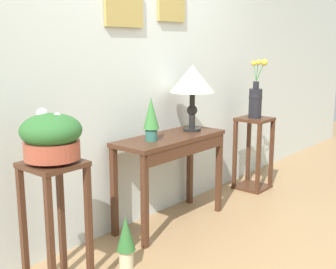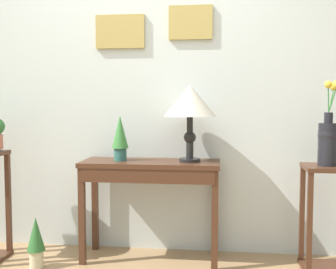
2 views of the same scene
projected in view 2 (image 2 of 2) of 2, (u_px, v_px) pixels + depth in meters
name	position (u px, v px, depth m)	size (l,w,h in m)	color
back_wall_with_art	(140.00, 77.00, 3.46)	(9.00, 0.13, 2.80)	silver
console_table	(150.00, 178.00, 3.20)	(1.03, 0.39, 0.76)	#472819
table_lamp	(190.00, 103.00, 3.14)	(0.39, 0.39, 0.57)	black
potted_plant_on_console	(120.00, 136.00, 3.22)	(0.12, 0.12, 0.34)	#2D665B
pedestal_stand_right	(326.00, 219.00, 3.01)	(0.32, 0.32, 0.76)	#472819
flower_vase_tall_right	(328.00, 137.00, 2.97)	(0.14, 0.18, 0.59)	black
potted_plant_floor	(36.00, 240.00, 3.07)	(0.13, 0.13, 0.38)	beige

